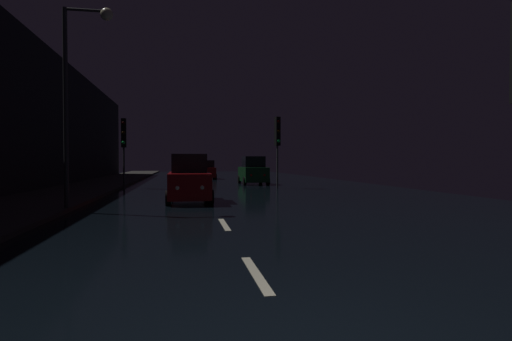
{
  "coord_description": "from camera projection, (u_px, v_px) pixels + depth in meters",
  "views": [
    {
      "loc": [
        -1.13,
        -3.37,
        1.81
      ],
      "look_at": [
        1.71,
        12.61,
        1.43
      ],
      "focal_mm": 28.66,
      "sensor_mm": 36.0,
      "label": 1
    }
  ],
  "objects": [
    {
      "name": "ground",
      "position": [
        200.0,
        188.0,
        27.68
      ],
      "size": [
        26.98,
        84.0,
        0.02
      ],
      "primitive_type": "cube",
      "color": "black"
    },
    {
      "name": "sidewalk_left",
      "position": [
        87.0,
        188.0,
        26.4
      ],
      "size": [
        4.4,
        84.0,
        0.15
      ],
      "primitive_type": "cube",
      "color": "#33302D",
      "rests_on": "ground"
    },
    {
      "name": "building_facade_left",
      "position": [
        21.0,
        111.0,
        22.39
      ],
      "size": [
        0.8,
        63.0,
        9.07
      ],
      "primitive_type": "cube",
      "color": "black",
      "rests_on": "ground"
    },
    {
      "name": "lane_centerline",
      "position": [
        215.0,
        210.0,
        14.86
      ],
      "size": [
        0.16,
        17.24,
        0.01
      ],
      "color": "beige",
      "rests_on": "ground"
    },
    {
      "name": "traffic_light_far_left",
      "position": [
        124.0,
        138.0,
        26.76
      ],
      "size": [
        0.32,
        0.46,
        4.6
      ],
      "rotation": [
        0.0,
        0.0,
        -1.54
      ],
      "color": "#38383A",
      "rests_on": "ground"
    },
    {
      "name": "traffic_light_far_right",
      "position": [
        278.0,
        137.0,
        26.92
      ],
      "size": [
        0.37,
        0.48,
        4.71
      ],
      "rotation": [
        0.0,
        0.0,
        -1.35
      ],
      "color": "#38383A",
      "rests_on": "ground"
    },
    {
      "name": "streetlamp_overhead",
      "position": [
        79.0,
        76.0,
        14.34
      ],
      "size": [
        1.7,
        0.44,
        7.23
      ],
      "color": "#2D2D30",
      "rests_on": "ground"
    },
    {
      "name": "car_approaching_headlights",
      "position": [
        189.0,
        180.0,
        18.03
      ],
      "size": [
        1.93,
        4.18,
        2.11
      ],
      "rotation": [
        0.0,
        0.0,
        -1.57
      ],
      "color": "maroon",
      "rests_on": "ground"
    },
    {
      "name": "car_distant_taillights",
      "position": [
        207.0,
        170.0,
        40.73
      ],
      "size": [
        1.72,
        3.71,
        1.87
      ],
      "rotation": [
        0.0,
        0.0,
        1.57
      ],
      "color": "maroon",
      "rests_on": "ground"
    },
    {
      "name": "car_parked_right_far",
      "position": [
        253.0,
        171.0,
        31.66
      ],
      "size": [
        1.98,
        4.28,
        2.16
      ],
      "rotation": [
        0.0,
        0.0,
        1.57
      ],
      "color": "#0F3819",
      "rests_on": "ground"
    }
  ]
}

